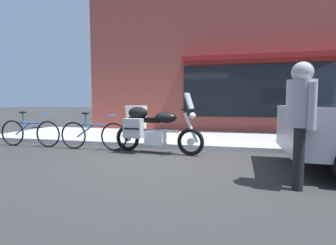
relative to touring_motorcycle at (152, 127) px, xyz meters
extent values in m
plane|color=#2D2D2D|center=(0.36, -0.76, -0.60)|extent=(80.00, 80.00, 0.00)
torus|color=black|center=(0.92, -0.09, -0.29)|extent=(0.62, 0.17, 0.61)
cylinder|color=silver|center=(0.92, -0.09, -0.29)|extent=(0.17, 0.08, 0.16)
torus|color=black|center=(-0.65, 0.12, -0.29)|extent=(0.62, 0.17, 0.61)
cylinder|color=silver|center=(-0.65, 0.12, -0.29)|extent=(0.17, 0.08, 0.16)
cube|color=silver|center=(0.09, 0.02, -0.24)|extent=(0.48, 0.35, 0.32)
cylinder|color=silver|center=(0.13, 0.02, -0.07)|extent=(1.02, 0.19, 0.06)
ellipsoid|color=black|center=(0.33, -0.01, 0.23)|extent=(0.55, 0.35, 0.26)
cube|color=black|center=(-0.08, 0.05, 0.17)|extent=(0.63, 0.32, 0.11)
cube|color=black|center=(-0.41, 0.09, 0.15)|extent=(0.31, 0.25, 0.18)
cylinder|color=silver|center=(0.92, -0.09, 0.03)|extent=(0.35, 0.11, 0.67)
cylinder|color=black|center=(0.80, -0.07, 0.43)|extent=(0.12, 0.62, 0.04)
cube|color=silver|center=(0.88, -0.08, 0.61)|extent=(0.19, 0.34, 0.35)
sphere|color=#EAEACC|center=(0.96, -0.09, 0.29)|extent=(0.14, 0.14, 0.14)
cube|color=#ABABAB|center=(-0.39, -0.16, -0.01)|extent=(0.46, 0.26, 0.44)
cube|color=black|center=(-0.39, -0.27, -0.01)|extent=(0.37, 0.06, 0.03)
ellipsoid|color=black|center=(-0.36, 0.08, 0.33)|extent=(0.52, 0.38, 0.28)
torus|color=black|center=(-0.98, 0.06, -0.25)|extent=(0.68, 0.05, 0.68)
torus|color=black|center=(-2.07, 0.05, -0.25)|extent=(0.68, 0.05, 0.68)
cylinder|color=#1E5999|center=(-1.52, 0.06, 0.03)|extent=(0.60, 0.04, 0.04)
cylinder|color=#1E5999|center=(-1.74, 0.05, -0.13)|extent=(0.47, 0.04, 0.34)
cylinder|color=#1E5999|center=(-1.72, 0.05, 0.15)|extent=(0.03, 0.03, 0.30)
ellipsoid|color=black|center=(-1.72, 0.05, 0.31)|extent=(0.22, 0.10, 0.06)
cylinder|color=#1E5999|center=(-1.03, 0.06, 0.27)|extent=(0.03, 0.48, 0.03)
cylinder|color=black|center=(3.55, 0.11, -0.27)|extent=(0.67, 0.24, 0.66)
cylinder|color=black|center=(2.65, -1.95, -0.17)|extent=(0.14, 0.14, 0.85)
cylinder|color=black|center=(2.71, -1.76, -0.17)|extent=(0.14, 0.14, 0.85)
cylinder|color=#9E9EA3|center=(2.68, -1.85, 0.58)|extent=(0.49, 0.49, 0.64)
sphere|color=#9E9EA3|center=(2.68, -1.85, 0.99)|extent=(0.28, 0.28, 0.28)
sphere|color=tan|center=(2.62, -1.88, 0.99)|extent=(0.17, 0.17, 0.17)
cylinder|color=#9E9EA3|center=(2.76, -2.07, 0.54)|extent=(0.10, 0.10, 0.61)
cylinder|color=#9E9EA3|center=(2.60, -1.64, 0.54)|extent=(0.10, 0.10, 0.61)
cube|color=silver|center=(-0.97, 1.51, 0.00)|extent=(0.55, 0.19, 0.94)
cube|color=silver|center=(-0.97, 1.73, 0.00)|extent=(0.55, 0.19, 0.94)
torus|color=black|center=(-2.85, 0.10, -0.25)|extent=(0.69, 0.06, 0.69)
torus|color=black|center=(-3.93, 0.07, -0.25)|extent=(0.69, 0.06, 0.69)
cylinder|color=#1E5999|center=(-3.39, 0.08, 0.03)|extent=(0.60, 0.05, 0.04)
cylinder|color=#1E5999|center=(-3.61, 0.08, -0.13)|extent=(0.47, 0.05, 0.34)
cylinder|color=#1E5999|center=(-3.59, 0.08, 0.15)|extent=(0.03, 0.03, 0.30)
ellipsoid|color=black|center=(-3.59, 0.08, 0.31)|extent=(0.22, 0.11, 0.06)
cylinder|color=#1E5999|center=(-2.90, 0.10, 0.27)|extent=(0.04, 0.48, 0.03)
camera|label=1|loc=(1.74, -5.69, 0.61)|focal=27.73mm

